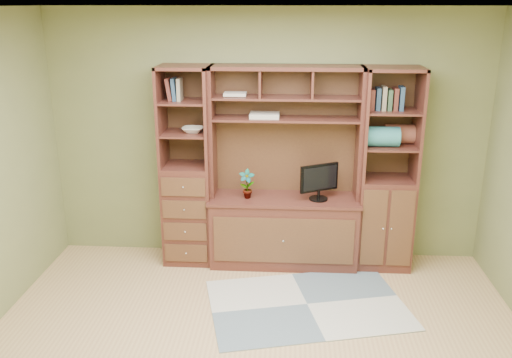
# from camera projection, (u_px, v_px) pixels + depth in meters

# --- Properties ---
(room) EXTENTS (4.60, 4.10, 2.64)m
(room) POSITION_uv_depth(u_px,v_px,m) (254.00, 206.00, 3.72)
(room) COLOR tan
(room) RESTS_ON ground
(center_hutch) EXTENTS (1.54, 0.53, 2.05)m
(center_hutch) POSITION_uv_depth(u_px,v_px,m) (285.00, 170.00, 5.43)
(center_hutch) COLOR #4C231A
(center_hutch) RESTS_ON ground
(left_tower) EXTENTS (0.50, 0.45, 2.05)m
(left_tower) POSITION_uv_depth(u_px,v_px,m) (187.00, 167.00, 5.53)
(left_tower) COLOR #4C231A
(left_tower) RESTS_ON ground
(right_tower) EXTENTS (0.55, 0.45, 2.05)m
(right_tower) POSITION_uv_depth(u_px,v_px,m) (387.00, 171.00, 5.41)
(right_tower) COLOR #4C231A
(right_tower) RESTS_ON ground
(rug) EXTENTS (1.97, 1.54, 0.01)m
(rug) POSITION_uv_depth(u_px,v_px,m) (307.00, 304.00, 4.94)
(rug) COLOR #949999
(rug) RESTS_ON ground
(monitor) EXTENTS (0.46, 0.36, 0.51)m
(monitor) POSITION_uv_depth(u_px,v_px,m) (319.00, 175.00, 5.39)
(monitor) COLOR black
(monitor) RESTS_ON center_hutch
(orchid) EXTENTS (0.16, 0.11, 0.30)m
(orchid) POSITION_uv_depth(u_px,v_px,m) (247.00, 184.00, 5.47)
(orchid) COLOR #B35C3C
(orchid) RESTS_ON center_hutch
(magazines) EXTENTS (0.29, 0.21, 0.04)m
(magazines) POSITION_uv_depth(u_px,v_px,m) (265.00, 115.00, 5.37)
(magazines) COLOR beige
(magazines) RESTS_ON center_hutch
(bowl) EXTENTS (0.22, 0.22, 0.05)m
(bowl) POSITION_uv_depth(u_px,v_px,m) (193.00, 130.00, 5.41)
(bowl) COLOR white
(bowl) RESTS_ON left_tower
(blanket_teal) EXTENTS (0.34, 0.20, 0.20)m
(blanket_teal) POSITION_uv_depth(u_px,v_px,m) (382.00, 137.00, 5.26)
(blanket_teal) COLOR teal
(blanket_teal) RESTS_ON right_tower
(blanket_red) EXTENTS (0.34, 0.19, 0.19)m
(blanket_red) POSITION_uv_depth(u_px,v_px,m) (402.00, 134.00, 5.37)
(blanket_red) COLOR brown
(blanket_red) RESTS_ON right_tower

